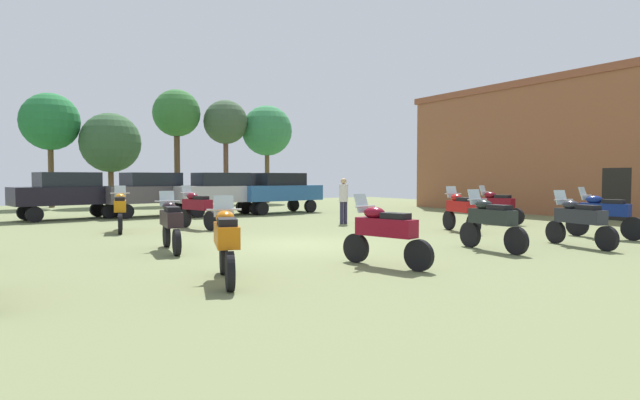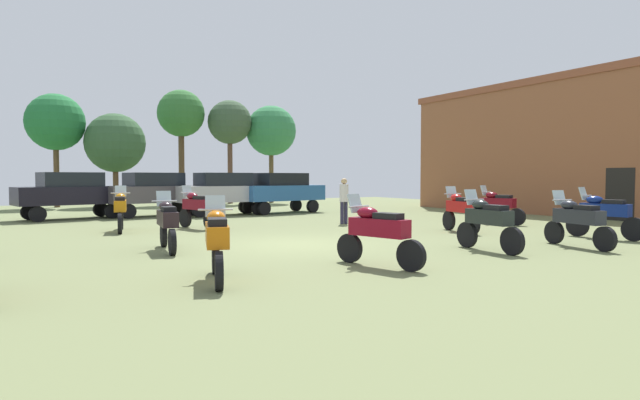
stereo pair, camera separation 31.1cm
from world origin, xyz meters
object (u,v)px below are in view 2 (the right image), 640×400
(motorcycle_2, at_px, (120,209))
(person_1, at_px, (344,197))
(motorcycle_6, at_px, (498,205))
(tree_4, at_px, (230,123))
(motorcycle_13, at_px, (577,220))
(motorcycle_3, at_px, (167,222))
(tree_8, at_px, (271,131))
(tree_2, at_px, (181,115))
(tree_3, at_px, (55,123))
(brick_building, at_px, (617,146))
(motorcycle_7, at_px, (378,231))
(tree_6, at_px, (115,143))
(motorcycle_5, at_px, (460,210))
(car_2, at_px, (281,190))
(motorcycle_4, at_px, (604,213))
(car_1, at_px, (223,190))
(car_3, at_px, (154,191))
(car_5, at_px, (71,192))
(motorcycle_8, at_px, (197,208))
(motorcycle_1, at_px, (217,240))
(motorcycle_12, at_px, (488,221))

(motorcycle_2, distance_m, person_1, 8.03)
(motorcycle_6, relative_size, tree_4, 0.30)
(motorcycle_2, relative_size, motorcycle_13, 1.00)
(motorcycle_3, height_order, tree_8, tree_8)
(tree_2, distance_m, tree_3, 7.52)
(motorcycle_6, bearing_deg, brick_building, -8.91)
(motorcycle_7, xyz_separation_m, tree_6, (-0.78, 25.60, 3.17))
(motorcycle_5, distance_m, car_2, 11.21)
(motorcycle_7, xyz_separation_m, person_1, (4.69, 8.40, 0.32))
(motorcycle_4, xyz_separation_m, car_1, (-6.26, 14.65, 0.43))
(car_3, bearing_deg, person_1, -155.46)
(car_5, height_order, person_1, car_5)
(motorcycle_3, relative_size, motorcycle_4, 1.00)
(car_1, xyz_separation_m, tree_4, (4.29, 10.36, 4.30))
(person_1, bearing_deg, tree_6, 110.06)
(brick_building, xyz_separation_m, motorcycle_4, (-9.63, -5.19, -2.54))
(brick_building, distance_m, car_1, 18.61)
(motorcycle_4, xyz_separation_m, car_3, (-9.20, 15.73, 0.43))
(motorcycle_5, height_order, motorcycle_8, motorcycle_8)
(motorcycle_1, height_order, motorcycle_3, motorcycle_1)
(car_3, xyz_separation_m, person_1, (5.34, -7.82, -0.14))
(motorcycle_13, bearing_deg, car_5, 133.12)
(motorcycle_7, bearing_deg, motorcycle_3, 108.95)
(motorcycle_5, bearing_deg, car_5, 144.45)
(motorcycle_12, bearing_deg, car_5, 120.97)
(car_2, distance_m, tree_3, 15.10)
(motorcycle_5, distance_m, car_5, 16.13)
(tree_6, bearing_deg, motorcycle_8, -89.92)
(motorcycle_4, xyz_separation_m, car_2, (-3.25, 14.63, 0.43))
(motorcycle_2, distance_m, car_1, 7.69)
(brick_building, distance_m, tree_8, 21.41)
(person_1, bearing_deg, car_1, 111.98)
(motorcycle_12, distance_m, tree_6, 25.76)
(tree_4, bearing_deg, motorcycle_3, -114.58)
(motorcycle_5, xyz_separation_m, car_5, (-10.43, 12.30, 0.44))
(motorcycle_1, distance_m, car_3, 16.22)
(brick_building, relative_size, car_5, 4.59)
(motorcycle_12, height_order, person_1, person_1)
(tree_2, bearing_deg, tree_3, 179.40)
(brick_building, xyz_separation_m, motorcycle_2, (-21.41, 4.12, -2.53))
(motorcycle_5, relative_size, tree_6, 0.36)
(motorcycle_3, xyz_separation_m, tree_6, (2.26, 21.16, 3.16))
(tree_6, bearing_deg, motorcycle_13, -75.06)
(motorcycle_8, relative_size, tree_4, 0.31)
(motorcycle_6, distance_m, motorcycle_8, 11.20)
(tree_2, bearing_deg, motorcycle_13, -84.33)
(tree_2, bearing_deg, car_3, -112.27)
(car_5, relative_size, person_1, 2.59)
(motorcycle_2, height_order, motorcycle_5, motorcycle_2)
(tree_4, bearing_deg, motorcycle_13, -91.02)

